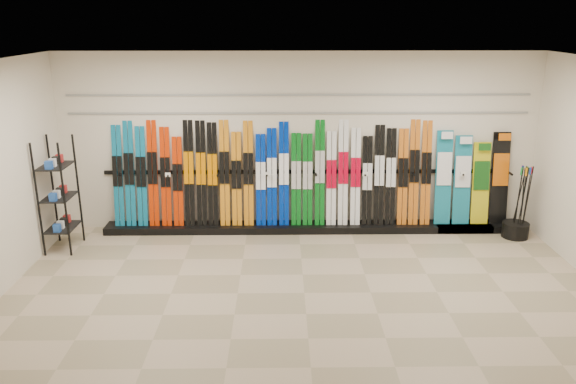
{
  "coord_description": "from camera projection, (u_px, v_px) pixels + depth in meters",
  "views": [
    {
      "loc": [
        -0.31,
        -6.73,
        3.53
      ],
      "look_at": [
        -0.2,
        1.0,
        1.1
      ],
      "focal_mm": 35.0,
      "sensor_mm": 36.0,
      "label": 1
    }
  ],
  "objects": [
    {
      "name": "slatwall_rail_0",
      "position": [
        299.0,
        113.0,
        9.25
      ],
      "size": [
        7.6,
        0.02,
        0.03
      ],
      "primitive_type": "cube",
      "color": "gray",
      "rests_on": "back_wall"
    },
    {
      "name": "floor",
      "position": [
        304.0,
        293.0,
        7.48
      ],
      "size": [
        8.0,
        8.0,
        0.0
      ],
      "primitive_type": "plane",
      "color": "gray",
      "rests_on": "ground"
    },
    {
      "name": "ski_poles",
      "position": [
        522.0,
        202.0,
        9.23
      ],
      "size": [
        0.26,
        0.3,
        1.18
      ],
      "color": "black",
      "rests_on": "pole_bin"
    },
    {
      "name": "pole_bin",
      "position": [
        515.0,
        230.0,
        9.35
      ],
      "size": [
        0.43,
        0.43,
        0.25
      ],
      "primitive_type": "cylinder",
      "color": "black",
      "rests_on": "floor"
    },
    {
      "name": "ceiling",
      "position": [
        307.0,
        63.0,
        6.58
      ],
      "size": [
        8.0,
        8.0,
        0.0
      ],
      "primitive_type": "plane",
      "rotation": [
        3.14,
        0.0,
        0.0
      ],
      "color": "silver",
      "rests_on": "back_wall"
    },
    {
      "name": "slatwall_rail_1",
      "position": [
        299.0,
        95.0,
        9.16
      ],
      "size": [
        7.6,
        0.02,
        0.03
      ],
      "primitive_type": "cube",
      "color": "gray",
      "rests_on": "back_wall"
    },
    {
      "name": "ski_rack_base",
      "position": [
        312.0,
        227.0,
        9.64
      ],
      "size": [
        8.0,
        0.4,
        0.12
      ],
      "primitive_type": "cube",
      "color": "black",
      "rests_on": "floor"
    },
    {
      "name": "accessory_rack",
      "position": [
        59.0,
        195.0,
        8.68
      ],
      "size": [
        0.4,
        0.6,
        1.78
      ],
      "primitive_type": "cube",
      "color": "black",
      "rests_on": "floor"
    },
    {
      "name": "back_wall",
      "position": [
        299.0,
        143.0,
        9.42
      ],
      "size": [
        8.0,
        0.0,
        8.0
      ],
      "primitive_type": "plane",
      "rotation": [
        1.57,
        0.0,
        0.0
      ],
      "color": "beige",
      "rests_on": "floor"
    },
    {
      "name": "skis",
      "position": [
        272.0,
        176.0,
        9.44
      ],
      "size": [
        5.37,
        0.3,
        1.81
      ],
      "color": "#0C648A",
      "rests_on": "ski_rack_base"
    },
    {
      "name": "snowboards",
      "position": [
        472.0,
        180.0,
        9.51
      ],
      "size": [
        1.24,
        0.24,
        1.59
      ],
      "color": "#14728C",
      "rests_on": "ski_rack_base"
    }
  ]
}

